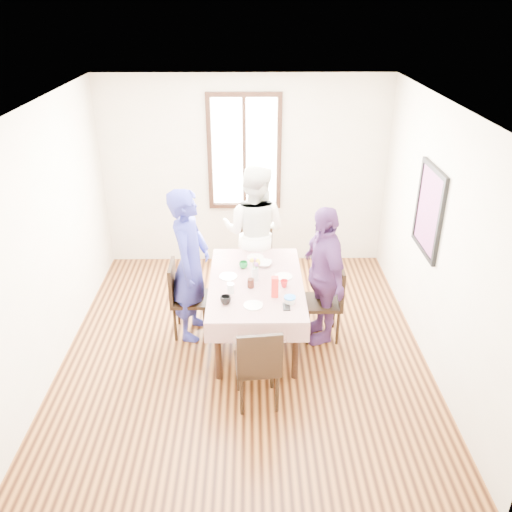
# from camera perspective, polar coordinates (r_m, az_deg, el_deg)

# --- Properties ---
(ground) EXTENTS (4.50, 4.50, 0.00)m
(ground) POSITION_cam_1_polar(r_m,az_deg,el_deg) (6.10, -1.26, -9.87)
(ground) COLOR black
(ground) RESTS_ON ground
(back_wall) EXTENTS (4.00, 0.00, 4.00)m
(back_wall) POSITION_cam_1_polar(r_m,az_deg,el_deg) (7.51, -1.24, 8.96)
(back_wall) COLOR beige
(back_wall) RESTS_ON ground
(right_wall) EXTENTS (0.00, 4.50, 4.50)m
(right_wall) POSITION_cam_1_polar(r_m,az_deg,el_deg) (5.74, 19.00, 1.72)
(right_wall) COLOR beige
(right_wall) RESTS_ON ground
(window_frame) EXTENTS (1.02, 0.06, 1.62)m
(window_frame) POSITION_cam_1_polar(r_m,az_deg,el_deg) (7.40, -1.27, 11.13)
(window_frame) COLOR black
(window_frame) RESTS_ON back_wall
(window_pane) EXTENTS (0.90, 0.02, 1.50)m
(window_pane) POSITION_cam_1_polar(r_m,az_deg,el_deg) (7.41, -1.27, 11.15)
(window_pane) COLOR white
(window_pane) RESTS_ON back_wall
(art_poster) EXTENTS (0.04, 0.76, 0.96)m
(art_poster) POSITION_cam_1_polar(r_m,az_deg,el_deg) (5.92, 18.22, 4.70)
(art_poster) COLOR red
(art_poster) RESTS_ON right_wall
(dining_table) EXTENTS (0.91, 1.53, 0.75)m
(dining_table) POSITION_cam_1_polar(r_m,az_deg,el_deg) (6.04, -0.01, -5.94)
(dining_table) COLOR black
(dining_table) RESTS_ON ground
(tablecloth) EXTENTS (1.03, 1.65, 0.01)m
(tablecloth) POSITION_cam_1_polar(r_m,az_deg,el_deg) (5.85, -0.01, -2.80)
(tablecloth) COLOR #54070C
(tablecloth) RESTS_ON dining_table
(chair_left) EXTENTS (0.43, 0.43, 0.91)m
(chair_left) POSITION_cam_1_polar(r_m,az_deg,el_deg) (6.16, -7.13, -4.60)
(chair_left) COLOR black
(chair_left) RESTS_ON ground
(chair_right) EXTENTS (0.43, 0.43, 0.91)m
(chair_right) POSITION_cam_1_polar(r_m,az_deg,el_deg) (6.10, 7.18, -4.97)
(chair_right) COLOR black
(chair_right) RESTS_ON ground
(chair_far) EXTENTS (0.47, 0.47, 0.91)m
(chair_far) POSITION_cam_1_polar(r_m,az_deg,el_deg) (6.91, -0.12, -0.68)
(chair_far) COLOR black
(chair_far) RESTS_ON ground
(chair_near) EXTENTS (0.46, 0.46, 0.91)m
(chair_near) POSITION_cam_1_polar(r_m,az_deg,el_deg) (5.14, 0.15, -11.52)
(chair_near) COLOR black
(chair_near) RESTS_ON ground
(person_left) EXTENTS (0.54, 0.72, 1.79)m
(person_left) POSITION_cam_1_polar(r_m,az_deg,el_deg) (5.94, -7.18, -0.96)
(person_left) COLOR navy
(person_left) RESTS_ON ground
(person_far) EXTENTS (1.03, 0.91, 1.77)m
(person_far) POSITION_cam_1_polar(r_m,az_deg,el_deg) (6.71, -0.12, 2.52)
(person_far) COLOR white
(person_far) RESTS_ON ground
(person_right) EXTENTS (0.63, 1.02, 1.62)m
(person_right) POSITION_cam_1_polar(r_m,az_deg,el_deg) (5.91, 7.18, -2.04)
(person_right) COLOR #522C65
(person_right) RESTS_ON ground
(mug_black) EXTENTS (0.14, 0.14, 0.09)m
(mug_black) POSITION_cam_1_polar(r_m,az_deg,el_deg) (5.42, -3.31, -4.77)
(mug_black) COLOR black
(mug_black) RESTS_ON tablecloth
(mug_flag) EXTENTS (0.11, 0.11, 0.08)m
(mug_flag) POSITION_cam_1_polar(r_m,az_deg,el_deg) (5.72, 3.06, -3.00)
(mug_flag) COLOR red
(mug_flag) RESTS_ON tablecloth
(mug_green) EXTENTS (0.10, 0.10, 0.08)m
(mug_green) POSITION_cam_1_polar(r_m,az_deg,el_deg) (6.10, -1.36, -0.96)
(mug_green) COLOR #0C7226
(mug_green) RESTS_ON tablecloth
(serving_bowl) EXTENTS (0.23, 0.23, 0.05)m
(serving_bowl) POSITION_cam_1_polar(r_m,az_deg,el_deg) (6.16, 0.82, -0.83)
(serving_bowl) COLOR white
(serving_bowl) RESTS_ON tablecloth
(juice_carton) EXTENTS (0.07, 0.07, 0.23)m
(juice_carton) POSITION_cam_1_polar(r_m,az_deg,el_deg) (5.51, 2.05, -3.36)
(juice_carton) COLOR red
(juice_carton) RESTS_ON tablecloth
(butter_tub) EXTENTS (0.11, 0.11, 0.06)m
(butter_tub) POSITION_cam_1_polar(r_m,az_deg,el_deg) (5.45, 3.67, -4.79)
(butter_tub) COLOR white
(butter_tub) RESTS_ON tablecloth
(jam_jar) EXTENTS (0.07, 0.07, 0.10)m
(jam_jar) POSITION_cam_1_polar(r_m,az_deg,el_deg) (5.70, -0.58, -2.96)
(jam_jar) COLOR black
(jam_jar) RESTS_ON tablecloth
(drinking_glass) EXTENTS (0.08, 0.08, 0.11)m
(drinking_glass) POSITION_cam_1_polar(r_m,az_deg,el_deg) (5.61, -2.76, -3.50)
(drinking_glass) COLOR silver
(drinking_glass) RESTS_ON tablecloth
(smartphone) EXTENTS (0.07, 0.15, 0.01)m
(smartphone) POSITION_cam_1_polar(r_m,az_deg,el_deg) (5.39, 3.31, -5.50)
(smartphone) COLOR black
(smartphone) RESTS_ON tablecloth
(flower_vase) EXTENTS (0.08, 0.08, 0.15)m
(flower_vase) POSITION_cam_1_polar(r_m,az_deg,el_deg) (5.82, -0.10, -1.98)
(flower_vase) COLOR silver
(flower_vase) RESTS_ON tablecloth
(plate_left) EXTENTS (0.20, 0.20, 0.01)m
(plate_left) POSITION_cam_1_polar(r_m,az_deg,el_deg) (5.93, -3.00, -2.23)
(plate_left) COLOR white
(plate_left) RESTS_ON tablecloth
(plate_right) EXTENTS (0.20, 0.20, 0.01)m
(plate_right) POSITION_cam_1_polar(r_m,az_deg,el_deg) (5.93, 3.01, -2.23)
(plate_right) COLOR white
(plate_right) RESTS_ON tablecloth
(plate_far) EXTENTS (0.20, 0.20, 0.01)m
(plate_far) POSITION_cam_1_polar(r_m,az_deg,el_deg) (6.35, -0.07, -0.15)
(plate_far) COLOR white
(plate_far) RESTS_ON tablecloth
(plate_near) EXTENTS (0.20, 0.20, 0.01)m
(plate_near) POSITION_cam_1_polar(r_m,az_deg,el_deg) (5.40, -0.30, -5.36)
(plate_near) COLOR white
(plate_near) RESTS_ON tablecloth
(butter_lid) EXTENTS (0.12, 0.12, 0.01)m
(butter_lid) POSITION_cam_1_polar(r_m,az_deg,el_deg) (5.43, 3.68, -4.48)
(butter_lid) COLOR blue
(butter_lid) RESTS_ON butter_tub
(flower_bunch) EXTENTS (0.09, 0.09, 0.10)m
(flower_bunch) POSITION_cam_1_polar(r_m,az_deg,el_deg) (5.76, -0.11, -0.87)
(flower_bunch) COLOR yellow
(flower_bunch) RESTS_ON flower_vase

